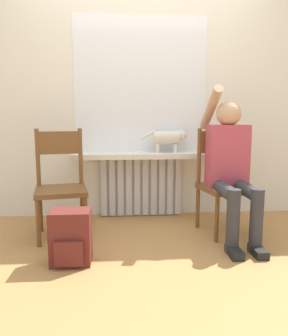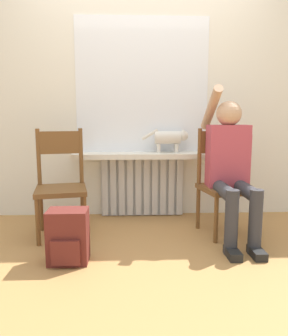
{
  "view_description": "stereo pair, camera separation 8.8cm",
  "coord_description": "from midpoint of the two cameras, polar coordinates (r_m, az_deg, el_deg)",
  "views": [
    {
      "loc": [
        -0.21,
        -2.17,
        1.01
      ],
      "look_at": [
        0.0,
        0.72,
        0.57
      ],
      "focal_mm": 35.0,
      "sensor_mm": 36.0,
      "label": 1
    },
    {
      "loc": [
        -0.12,
        -2.17,
        1.01
      ],
      "look_at": [
        0.0,
        0.72,
        0.57
      ],
      "focal_mm": 35.0,
      "sensor_mm": 36.0,
      "label": 2
    }
  ],
  "objects": [
    {
      "name": "window_glass",
      "position": [
        3.39,
        -1.36,
        14.16
      ],
      "size": [
        1.33,
        0.01,
        1.33
      ],
      "color": "white",
      "rests_on": "windowsill"
    },
    {
      "name": "cat",
      "position": [
        3.29,
        3.58,
        5.27
      ],
      "size": [
        0.47,
        0.13,
        0.24
      ],
      "color": "silver",
      "rests_on": "windowsill"
    },
    {
      "name": "wall_with_window",
      "position": [
        3.42,
        -1.39,
        14.41
      ],
      "size": [
        7.0,
        0.06,
        2.7
      ],
      "color": "white",
      "rests_on": "ground_plane"
    },
    {
      "name": "windowsill",
      "position": [
        3.26,
        -1.2,
        2.21
      ],
      "size": [
        1.38,
        0.28,
        0.05
      ],
      "color": "white",
      "rests_on": "radiator"
    },
    {
      "name": "chair_left",
      "position": [
        2.9,
        -15.16,
        -2.65
      ],
      "size": [
        0.49,
        0.49,
        0.92
      ],
      "rotation": [
        0.0,
        0.0,
        0.19
      ],
      "color": "brown",
      "rests_on": "ground_plane"
    },
    {
      "name": "ground_plane",
      "position": [
        2.4,
        0.19,
        -16.18
      ],
      "size": [
        12.0,
        12.0,
        0.0
      ],
      "primitive_type": "plane",
      "color": "#B27F47"
    },
    {
      "name": "radiator",
      "position": [
        3.4,
        -1.26,
        -3.2
      ],
      "size": [
        0.85,
        0.08,
        0.62
      ],
      "color": "silver",
      "rests_on": "ground_plane"
    },
    {
      "name": "chair_right",
      "position": [
        2.97,
        12.95,
        -2.29
      ],
      "size": [
        0.49,
        0.49,
        0.92
      ],
      "rotation": [
        0.0,
        0.0,
        0.2
      ],
      "color": "brown",
      "rests_on": "ground_plane"
    },
    {
      "name": "person",
      "position": [
        2.82,
        14.02,
        0.87
      ],
      "size": [
        0.36,
        1.01,
        1.28
      ],
      "color": "#333338",
      "rests_on": "ground_plane"
    },
    {
      "name": "backpack",
      "position": [
        2.39,
        -13.69,
        -11.69
      ],
      "size": [
        0.28,
        0.23,
        0.38
      ],
      "color": "maroon",
      "rests_on": "ground_plane"
    }
  ]
}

